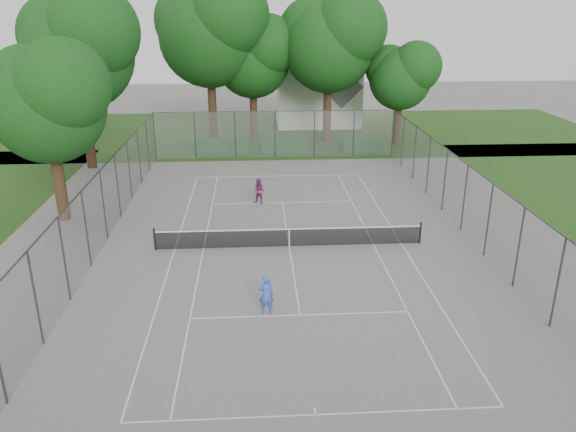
{
  "coord_description": "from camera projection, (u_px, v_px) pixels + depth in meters",
  "views": [
    {
      "loc": [
        -1.58,
        -24.75,
        10.97
      ],
      "look_at": [
        0.0,
        1.0,
        1.2
      ],
      "focal_mm": 35.0,
      "sensor_mm": 36.0,
      "label": 1
    }
  ],
  "objects": [
    {
      "name": "hedge_right",
      "position": [
        362.0,
        144.0,
        44.77
      ],
      "size": [
        3.17,
        1.16,
        0.95
      ],
      "primitive_type": "cube",
      "color": "#164616",
      "rests_on": "ground"
    },
    {
      "name": "tree_far_left",
      "position": [
        210.0,
        28.0,
        44.68
      ],
      "size": [
        9.3,
        8.49,
        13.36
      ],
      "color": "#341F12",
      "rests_on": "ground"
    },
    {
      "name": "girl_player",
      "position": [
        266.0,
        294.0,
        21.01
      ],
      "size": [
        0.6,
        0.42,
        1.56
      ],
      "primitive_type": "imported",
      "rotation": [
        0.0,
        0.0,
        3.22
      ],
      "color": "blue",
      "rests_on": "ground"
    },
    {
      "name": "perimeter_fence",
      "position": [
        289.0,
        211.0,
        26.44
      ],
      "size": [
        18.08,
        34.08,
        3.52
      ],
      "color": "#38383D",
      "rests_on": "ground"
    },
    {
      "name": "tree_far_midleft",
      "position": [
        253.0,
        54.0,
        46.42
      ],
      "size": [
        7.18,
        6.56,
        10.32
      ],
      "color": "#341F12",
      "rests_on": "ground"
    },
    {
      "name": "tennis_net",
      "position": [
        289.0,
        237.0,
        26.9
      ],
      "size": [
        12.87,
        0.1,
        1.1
      ],
      "color": "black",
      "rests_on": "ground"
    },
    {
      "name": "tree_side_back",
      "position": [
        78.0,
        44.0,
        37.17
      ],
      "size": [
        8.55,
        7.81,
        12.3
      ],
      "color": "#341F12",
      "rests_on": "ground"
    },
    {
      "name": "court_markings",
      "position": [
        289.0,
        246.0,
        27.08
      ],
      "size": [
        11.03,
        23.83,
        0.01
      ],
      "color": "silver",
      "rests_on": "ground"
    },
    {
      "name": "grass_far",
      "position": [
        271.0,
        132.0,
        51.35
      ],
      "size": [
        60.0,
        20.0,
        0.0
      ],
      "primitive_type": "cube",
      "color": "#1E3F12",
      "rests_on": "ground"
    },
    {
      "name": "tree_side_front",
      "position": [
        48.0,
        97.0,
        28.18
      ],
      "size": [
        6.66,
        6.08,
        9.57
      ],
      "color": "#341F12",
      "rests_on": "ground"
    },
    {
      "name": "woman_player",
      "position": [
        259.0,
        191.0,
        32.65
      ],
      "size": [
        0.9,
        0.82,
        1.51
      ],
      "primitive_type": "imported",
      "rotation": [
        0.0,
        0.0,
        -0.42
      ],
      "color": "#7C295F",
      "rests_on": "ground"
    },
    {
      "name": "tree_far_midright",
      "position": [
        330.0,
        39.0,
        44.91
      ],
      "size": [
        8.45,
        7.72,
        12.15
      ],
      "color": "#341F12",
      "rests_on": "ground"
    },
    {
      "name": "tree_far_right",
      "position": [
        402.0,
        74.0,
        45.14
      ],
      "size": [
        5.8,
        5.29,
        8.34
      ],
      "color": "#341F12",
      "rests_on": "ground"
    },
    {
      "name": "house",
      "position": [
        318.0,
        83.0,
        53.45
      ],
      "size": [
        7.77,
        6.02,
        9.67
      ],
      "color": "beige",
      "rests_on": "ground"
    },
    {
      "name": "ground",
      "position": [
        289.0,
        247.0,
        27.08
      ],
      "size": [
        120.0,
        120.0,
        0.0
      ],
      "primitive_type": "plane",
      "color": "slate",
      "rests_on": "ground"
    },
    {
      "name": "hedge_mid",
      "position": [
        285.0,
        145.0,
        44.15
      ],
      "size": [
        3.68,
        1.05,
        1.16
      ],
      "primitive_type": "cube",
      "color": "#164616",
      "rests_on": "ground"
    },
    {
      "name": "hedge_left",
      "position": [
        222.0,
        146.0,
        44.04
      ],
      "size": [
        4.24,
        1.27,
        1.06
      ],
      "primitive_type": "cube",
      "color": "#164616",
      "rests_on": "ground"
    }
  ]
}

